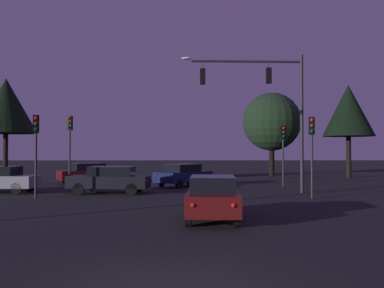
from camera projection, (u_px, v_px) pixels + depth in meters
The scene contains 13 objects.
ground_plane at pixel (184, 183), 31.43m from camera, with size 168.00×168.00×0.00m, color black.
traffic_signal_mast_arm at pixel (269, 96), 24.20m from camera, with size 7.03×0.49×7.96m.
traffic_light_corner_left at pixel (312, 140), 21.22m from camera, with size 0.35×0.38×4.12m.
traffic_light_corner_right at pixel (36, 139), 21.20m from camera, with size 0.36×0.38×4.22m.
traffic_light_median at pixel (70, 138), 26.08m from camera, with size 0.35×0.38×4.59m.
traffic_light_far_side at pixel (283, 143), 28.41m from camera, with size 0.33×0.37×4.12m.
car_nearside_lane at pixel (213, 197), 14.54m from camera, with size 1.94×4.18×1.52m.
car_crossing_left at pixel (110, 179), 23.84m from camera, with size 4.66×2.26×1.52m.
car_far_lane at pixel (87, 173), 30.89m from camera, with size 4.35×3.59×1.52m.
car_parked_lot at pixel (183, 175), 28.73m from camera, with size 4.12×4.41×1.52m.
tree_behind_sign at pixel (272, 122), 41.48m from camera, with size 5.73×5.73×8.18m.
tree_left_far at pixel (348, 111), 38.61m from camera, with size 4.67×4.67×8.52m.
tree_center_horizon at pixel (6, 106), 29.41m from camera, with size 4.25×4.25×7.50m.
Camera 1 is at (0.32, -6.98, 2.36)m, focal length 39.42 mm.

